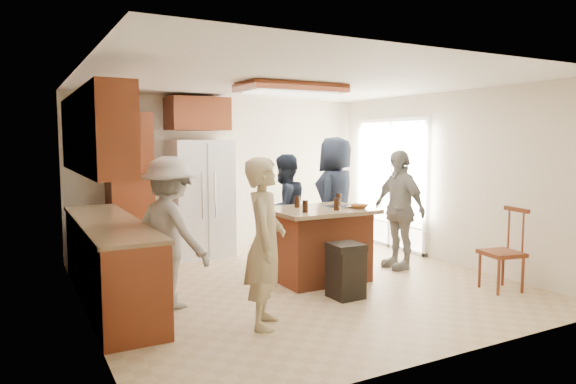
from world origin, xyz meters
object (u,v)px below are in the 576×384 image
refrigerator (200,198)px  trash_bin (346,270)px  person_behind_left (284,209)px  person_front_left (265,243)px  kitchen_island (319,243)px  person_counter (171,232)px  person_side_right (399,209)px  spindle_chair (503,253)px  person_behind_right (335,199)px

refrigerator → trash_bin: refrigerator is taller
person_behind_left → trash_bin: bearing=68.8°
person_front_left → trash_bin: (1.20, 0.36, -0.50)m
kitchen_island → trash_bin: (-0.14, -0.80, -0.16)m
refrigerator → person_front_left: bearing=-98.0°
person_counter → person_side_right: bearing=-110.7°
trash_bin → spindle_chair: bearing=-19.5°
kitchen_island → spindle_chair: size_ratio=1.29×
person_side_right → trash_bin: size_ratio=2.65×
person_behind_right → kitchen_island: size_ratio=1.44×
person_front_left → person_behind_right: size_ratio=0.89×
person_behind_right → person_counter: person_behind_right is taller
person_behind_right → person_counter: 2.94m
person_behind_left → person_counter: person_counter is taller
person_counter → spindle_chair: size_ratio=1.64×
person_behind_right → person_side_right: size_ratio=1.11×
person_side_right → trash_bin: bearing=-60.9°
person_side_right → trash_bin: person_side_right is taller
kitchen_island → trash_bin: kitchen_island is taller
spindle_chair → person_behind_right: bearing=111.7°
person_behind_left → person_counter: size_ratio=0.98×
person_front_left → spindle_chair: 3.06m
person_front_left → person_behind_left: (1.35, 2.14, -0.02)m
person_behind_left → kitchen_island: bearing=73.0°
refrigerator → trash_bin: size_ratio=2.86×
person_behind_left → trash_bin: (-0.15, -1.77, -0.48)m
person_counter → person_front_left: bearing=-171.1°
trash_bin → spindle_chair: spindle_chair is taller
person_side_right → person_behind_right: bearing=-146.8°
person_front_left → trash_bin: person_front_left is taller
trash_bin → person_behind_left: bearing=85.2°
person_behind_right → person_behind_left: bearing=-47.7°
person_behind_right → spindle_chair: 2.48m
person_counter → kitchen_island: 2.01m
person_counter → trash_bin: bearing=-132.8°
person_front_left → person_behind_right: person_behind_right is taller
kitchen_island → spindle_chair: spindle_chair is taller
person_front_left → person_behind_left: size_ratio=1.02×
person_front_left → person_behind_left: person_front_left is taller
refrigerator → spindle_chair: size_ratio=1.81×
person_behind_left → person_side_right: 1.62m
person_counter → spindle_chair: 3.90m
person_counter → refrigerator: bearing=-49.9°
person_behind_left → person_side_right: bearing=127.2°
person_side_right → refrigerator: (-2.20, 2.06, 0.07)m
person_behind_left → person_side_right: size_ratio=0.96×
refrigerator → kitchen_island: size_ratio=1.41×
person_side_right → spindle_chair: 1.55m
person_counter → kitchen_island: person_counter is taller
person_front_left → kitchen_island: person_front_left is taller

